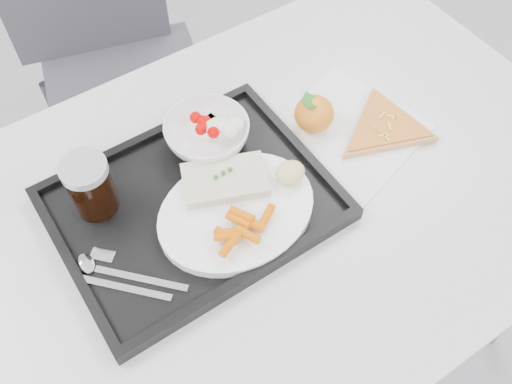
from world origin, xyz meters
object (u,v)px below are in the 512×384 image
salad_bowl (207,133)px  cola_glass (90,186)px  tray (193,205)px  chair (109,50)px  dinner_plate (236,212)px  tangerine (314,114)px  pizza_slice (385,127)px  table (268,213)px

salad_bowl → cola_glass: (-0.22, -0.01, 0.03)m
tray → salad_bowl: 0.14m
chair → tray: chair is taller
dinner_plate → tangerine: 0.25m
cola_glass → pizza_slice: bearing=-14.5°
chair → tangerine: (0.16, -0.65, 0.25)m
salad_bowl → tangerine: size_ratio=1.86×
table → tangerine: tangerine is taller
table → chair: chair is taller
chair → tray: (-0.12, -0.68, 0.22)m
table → salad_bowl: (-0.03, 0.14, 0.11)m
tray → tangerine: bearing=6.9°
pizza_slice → dinner_plate: bearing=-178.1°
salad_bowl → tray: bearing=-132.0°
chair → salad_bowl: size_ratio=6.11×
tangerine → table: bearing=-153.2°
tray → dinner_plate: bearing=-50.7°
salad_bowl → tangerine: (0.19, -0.07, -0.00)m
salad_bowl → cola_glass: size_ratio=1.41×
dinner_plate → pizza_slice: size_ratio=1.11×
table → tangerine: size_ratio=14.64×
tray → salad_bowl: (0.09, 0.10, 0.03)m
table → cola_glass: (-0.26, 0.13, 0.14)m
dinner_plate → salad_bowl: 0.17m
dinner_plate → salad_bowl: bearing=75.7°
tray → tangerine: (0.28, 0.03, 0.03)m
table → pizza_slice: bearing=-1.0°
tray → cola_glass: (-0.13, 0.09, 0.06)m
tray → cola_glass: size_ratio=4.17×
table → dinner_plate: size_ratio=4.44×
chair → dinner_plate: bearing=-95.3°
tray → tangerine: tangerine is taller
table → salad_bowl: 0.18m
cola_glass → salad_bowl: bearing=3.8°
chair → cola_glass: (-0.25, -0.60, 0.28)m
table → chair: size_ratio=1.29×
tray → pizza_slice: tray is taller
salad_bowl → table: bearing=-76.7°
dinner_plate → tray: bearing=129.3°
tray → dinner_plate: (0.05, -0.06, 0.02)m
table → tangerine: 0.20m
table → tangerine: bearing=26.8°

